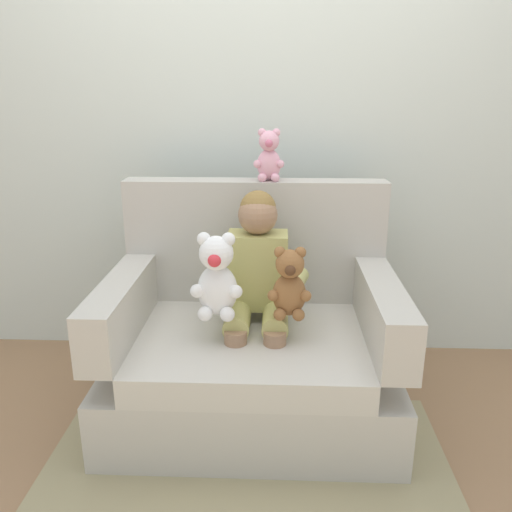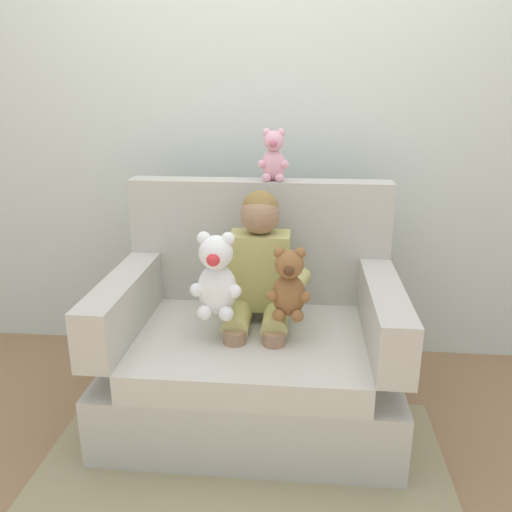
% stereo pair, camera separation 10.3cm
% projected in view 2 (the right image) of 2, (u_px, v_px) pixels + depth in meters
% --- Properties ---
extents(ground_plane, '(8.00, 8.00, 0.00)m').
position_uv_depth(ground_plane, '(252.00, 413.00, 2.38)').
color(ground_plane, '#936D4C').
extents(back_wall, '(6.00, 0.10, 2.60)m').
position_uv_depth(back_wall, '(266.00, 111.00, 2.66)').
color(back_wall, silver).
rests_on(back_wall, ground).
extents(armchair, '(1.23, 0.87, 1.00)m').
position_uv_depth(armchair, '(253.00, 345.00, 2.33)').
color(armchair, '#BCB7AD').
rests_on(armchair, ground).
extents(seated_child, '(0.45, 0.39, 0.82)m').
position_uv_depth(seated_child, '(259.00, 278.00, 2.24)').
color(seated_child, tan).
rests_on(seated_child, armchair).
extents(plush_brown, '(0.17, 0.14, 0.29)m').
position_uv_depth(plush_brown, '(289.00, 285.00, 2.07)').
color(plush_brown, brown).
rests_on(plush_brown, armchair).
extents(plush_white, '(0.21, 0.17, 0.35)m').
position_uv_depth(plush_white, '(217.00, 277.00, 2.08)').
color(plush_white, white).
rests_on(plush_white, armchair).
extents(plush_pink_on_backrest, '(0.14, 0.11, 0.24)m').
position_uv_depth(plush_pink_on_backrest, '(274.00, 157.00, 2.37)').
color(plush_pink_on_backrest, '#EAA8BC').
rests_on(plush_pink_on_backrest, armchair).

